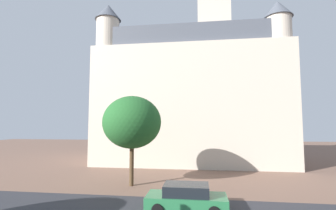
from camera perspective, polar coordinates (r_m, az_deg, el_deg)
The scene contains 3 objects.
landmark_building at distance 32.52m, azimuth 6.05°, elevation 2.53°, with size 23.43×13.07×31.33m.
car_green at distance 14.36m, azimuth 4.43°, elevation -21.39°, with size 4.49×2.10×1.48m.
tree_curb_far at distance 19.46m, azimuth -8.61°, elevation -4.13°, with size 4.71×4.71×7.14m.
Camera 1 is at (1.98, -2.87, 4.82)m, focal length 25.40 mm.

